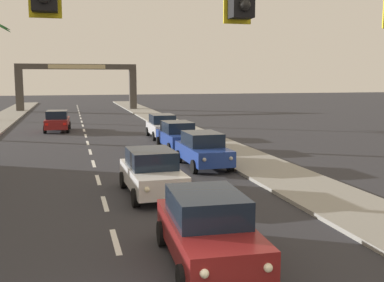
{
  "coord_description": "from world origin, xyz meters",
  "views": [
    {
      "loc": [
        -1.04,
        -6.85,
        4.32
      ],
      "look_at": [
        2.88,
        8.0,
        2.2
      ],
      "focal_mm": 43.21,
      "sensor_mm": 36.0,
      "label": 1
    }
  ],
  "objects": [
    {
      "name": "sedan_parked_mid_kerb",
      "position": [
        5.12,
        14.39,
        0.85
      ],
      "size": [
        2.01,
        4.47,
        1.68
      ],
      "color": "navy",
      "rests_on": "ground"
    },
    {
      "name": "lane_markings",
      "position": [
        0.42,
        19.45,
        0.0
      ],
      "size": [
        4.28,
        86.5,
        0.01
      ],
      "color": "silver",
      "rests_on": "ground"
    },
    {
      "name": "sedan_oncoming_far",
      "position": [
        -2.08,
        31.75,
        0.85
      ],
      "size": [
        2.07,
        4.5,
        1.68
      ],
      "color": "maroon",
      "rests_on": "ground"
    },
    {
      "name": "sidewalk_right",
      "position": [
        7.8,
        20.0,
        0.07
      ],
      "size": [
        3.2,
        110.0,
        0.14
      ],
      "primitive_type": "cube",
      "color": "gray",
      "rests_on": "ground"
    },
    {
      "name": "town_gateway_arch",
      "position": [
        0.0,
        55.27,
        3.99
      ],
      "size": [
        15.24,
        0.9,
        6.03
      ],
      "color": "#423D38",
      "rests_on": "ground"
    },
    {
      "name": "traffic_signal_mast",
      "position": [
        3.04,
        -0.46,
        5.07
      ],
      "size": [
        10.85,
        0.41,
        6.91
      ],
      "color": "#2D2D33",
      "rests_on": "ground"
    },
    {
      "name": "sedan_parked_nearest_kerb",
      "position": [
        5.33,
        25.6,
        0.85
      ],
      "size": [
        1.98,
        4.46,
        1.68
      ],
      "color": "silver",
      "rests_on": "ground"
    },
    {
      "name": "sedan_third_in_queue",
      "position": [
        1.79,
        9.68,
        0.85
      ],
      "size": [
        2.06,
        4.49,
        1.68
      ],
      "color": "silver",
      "rests_on": "ground"
    },
    {
      "name": "sedan_lead_at_stop_bar",
      "position": [
        1.95,
        3.04,
        0.85
      ],
      "size": [
        2.1,
        4.51,
        1.68
      ],
      "color": "maroon",
      "rests_on": "ground"
    },
    {
      "name": "sedan_parked_far_kerb",
      "position": [
        5.16,
        20.0,
        0.85
      ],
      "size": [
        2.06,
        4.49,
        1.68
      ],
      "color": "navy",
      "rests_on": "ground"
    }
  ]
}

